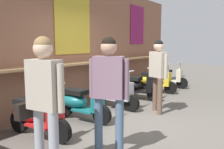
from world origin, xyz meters
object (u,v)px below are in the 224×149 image
Objects in this scene: scooter_silver at (112,93)px; scooter_yellow at (154,81)px; shopper_passing at (109,83)px; scooter_red at (35,115)px; shopper_browsing at (158,68)px; scooter_teal at (79,102)px; shopper_with_handbag at (43,92)px; scooter_black at (135,86)px; scooter_cream at (167,77)px.

scooter_silver is 1.00× the size of scooter_yellow.
scooter_red is at bearing 76.46° from shopper_passing.
scooter_red is 2.90m from shopper_browsing.
shopper_with_handbag reaches higher than scooter_teal.
scooter_teal and scooter_black have the same top height.
scooter_black is 2.35m from scooter_cream.
shopper_passing is at bearing -76.71° from scooter_cream.
shopper_passing reaches higher than scooter_black.
scooter_yellow is 1.12m from scooter_cream.
scooter_black is (1.20, -0.00, 0.00)m from scooter_silver.
scooter_red is at bearing -93.49° from scooter_yellow.
scooter_red is 1.00× the size of scooter_yellow.
shopper_with_handbag is at bearing -81.59° from scooter_yellow.
shopper_passing reaches higher than scooter_cream.
shopper_browsing is at bearing -72.21° from scooter_cream.
scooter_yellow is at bearing 86.91° from scooter_black.
scooter_red is 1.00× the size of scooter_black.
scooter_red is at bearing 179.71° from shopper_browsing.
scooter_yellow is 0.83× the size of shopper_with_handbag.
scooter_cream is (2.35, 0.00, 0.00)m from scooter_black.
scooter_silver is 0.82× the size of shopper_passing.
shopper_with_handbag is at bearing -67.65° from scooter_silver.
shopper_browsing is at bearing 15.70° from scooter_silver.
scooter_teal is at bearing -93.49° from scooter_yellow.
scooter_black is 0.82× the size of shopper_passing.
scooter_yellow is (4.74, 0.00, 0.00)m from scooter_red.
shopper_browsing reaches higher than scooter_red.
scooter_yellow is 0.82× the size of shopper_passing.
scooter_teal is 2.40m from scooter_black.
shopper_browsing reaches higher than scooter_black.
scooter_cream is 3.51m from shopper_browsing.
scooter_red and scooter_cream have the same top height.
scooter_teal is 3.62m from scooter_yellow.
shopper_passing is at bearing -75.84° from scooter_yellow.
scooter_black is 0.83× the size of shopper_browsing.
shopper_with_handbag is (-1.85, -1.15, 0.65)m from scooter_teal.
scooter_red is at bearing -93.20° from scooter_teal.
scooter_red is 1.00× the size of scooter_silver.
scooter_cream is at bearing 41.70° from shopper_browsing.
shopper_passing is (-3.34, -1.45, 0.67)m from scooter_black.
scooter_teal is 0.83× the size of shopper_browsing.
shopper_with_handbag reaches higher than scooter_cream.
scooter_cream is (3.54, 0.00, 0.00)m from scooter_silver.
scooter_silver is at bearing 126.94° from shopper_browsing.
scooter_red is 0.83× the size of shopper_browsing.
shopper_passing is (-2.14, -1.45, 0.67)m from scooter_silver.
scooter_teal and scooter_yellow have the same top height.
shopper_passing is (-5.69, -1.45, 0.67)m from scooter_cream.
scooter_cream is 0.82× the size of shopper_with_handbag.
scooter_cream is 0.82× the size of shopper_passing.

